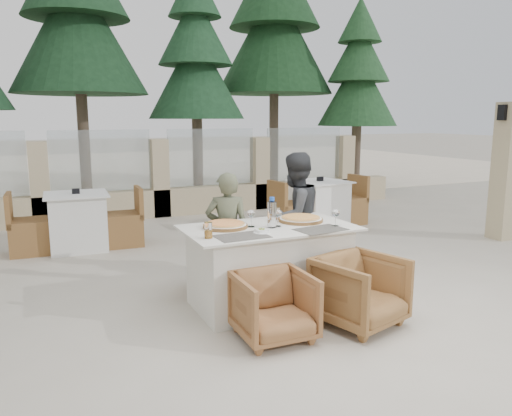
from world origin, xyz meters
name	(u,v)px	position (x,y,z in m)	size (l,w,h in m)	color
ground	(281,303)	(0.00, 0.00, 0.00)	(80.00, 80.00, 0.00)	#BCB3A1
sand_patch	(97,169)	(0.00, 14.00, 0.01)	(30.00, 16.00, 0.01)	#F9E9CC
perimeter_wall_far	(159,173)	(0.00, 4.80, 0.80)	(10.00, 0.34, 1.60)	#C5B38B
lantern_pillar	(506,172)	(4.20, 1.00, 1.00)	(0.34, 0.34, 2.00)	tan
pine_mid_left	(78,47)	(-1.00, 7.50, 3.25)	(2.86, 2.86, 6.50)	#1A3D21
pine_centre	(196,86)	(1.50, 7.20, 2.50)	(2.20, 2.20, 5.00)	#1F4A29
pine_mid_right	(274,53)	(3.80, 7.80, 3.40)	(2.99, 2.99, 6.80)	#1B4120
pine_far_right	(358,98)	(5.50, 6.50, 2.25)	(1.98, 1.98, 4.50)	#25522A
dining_table	(269,266)	(-0.12, 0.03, 0.39)	(1.60, 0.90, 0.77)	silver
placemat_near_left	(242,236)	(-0.51, -0.23, 0.77)	(0.45, 0.30, 0.00)	#57524B
placemat_near_right	(321,229)	(0.26, -0.28, 0.77)	(0.45, 0.30, 0.00)	#504C44
pizza_left	(225,225)	(-0.51, 0.16, 0.80)	(0.42, 0.42, 0.05)	orange
pizza_right	(301,219)	(0.27, 0.12, 0.80)	(0.44, 0.44, 0.06)	orange
water_bottle	(272,212)	(-0.11, -0.01, 0.91)	(0.08, 0.08, 0.29)	#B5D9EE
wine_glass_centre	(251,217)	(-0.28, 0.09, 0.86)	(0.08, 0.08, 0.18)	white
wine_glass_near	(278,217)	(-0.04, 0.00, 0.86)	(0.08, 0.08, 0.18)	silver
wine_glass_corner	(336,217)	(0.46, -0.21, 0.86)	(0.08, 0.08, 0.18)	white
beer_glass_left	(208,230)	(-0.79, -0.16, 0.84)	(0.07, 0.07, 0.14)	orange
beer_glass_right	(277,213)	(0.10, 0.30, 0.83)	(0.06, 0.06, 0.12)	orange
olive_dish	(262,231)	(-0.29, -0.18, 0.79)	(0.11, 0.11, 0.04)	white
armchair_far_left	(220,266)	(-0.42, 0.57, 0.27)	(0.57, 0.59, 0.54)	#9B6A38
armchair_far_right	(289,256)	(0.42, 0.63, 0.27)	(0.58, 0.59, 0.54)	brown
armchair_near_left	(274,306)	(-0.41, -0.66, 0.28)	(0.59, 0.61, 0.55)	#946035
armchair_near_right	(360,291)	(0.39, -0.72, 0.31)	(0.65, 0.67, 0.61)	olive
diner_left	(227,232)	(-0.32, 0.59, 0.62)	(0.45, 0.30, 1.24)	#575C43
diner_right	(295,217)	(0.48, 0.62, 0.71)	(0.69, 0.54, 1.42)	#36383B
bg_table_a	(78,222)	(-1.59, 2.97, 0.39)	(1.64, 0.82, 0.77)	silver
bg_table_b	(319,204)	(2.13, 2.76, 0.39)	(1.64, 0.82, 0.77)	white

